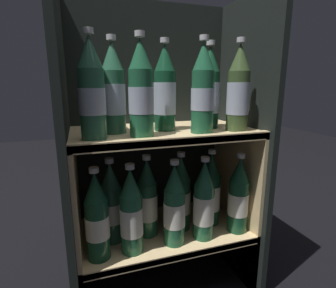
# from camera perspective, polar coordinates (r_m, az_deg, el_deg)

# --- Properties ---
(fridge_back_wall) EXTENTS (0.60, 0.02, 0.98)m
(fridge_back_wall) POSITION_cam_1_polar(r_m,az_deg,el_deg) (1.00, -3.86, 0.60)
(fridge_back_wall) COLOR black
(fridge_back_wall) RESTS_ON ground_plane
(fridge_side_left) EXTENTS (0.02, 0.35, 0.98)m
(fridge_side_left) POSITION_cam_1_polar(r_m,az_deg,el_deg) (0.81, -21.10, -3.19)
(fridge_side_left) COLOR black
(fridge_side_left) RESTS_ON ground_plane
(fridge_side_right) EXTENTS (0.02, 0.35, 0.98)m
(fridge_side_right) POSITION_cam_1_polar(r_m,az_deg,el_deg) (0.97, 15.64, -0.23)
(fridge_side_right) COLOR black
(fridge_side_right) RESTS_ON ground_plane
(shelf_lower) EXTENTS (0.56, 0.31, 0.22)m
(shelf_lower) POSITION_cam_1_polar(r_m,az_deg,el_deg) (0.96, -0.74, -20.17)
(shelf_lower) COLOR #DBBC84
(shelf_lower) RESTS_ON ground_plane
(shelf_upper) EXTENTS (0.56, 0.31, 0.56)m
(shelf_upper) POSITION_cam_1_polar(r_m,az_deg,el_deg) (0.86, -0.85, -7.37)
(shelf_upper) COLOR #DBBC84
(shelf_upper) RESTS_ON ground_plane
(bottle_upper_front_0) EXTENTS (0.07, 0.07, 0.27)m
(bottle_upper_front_0) POSITION_cam_1_polar(r_m,az_deg,el_deg) (0.69, -16.27, 10.80)
(bottle_upper_front_0) COLOR #285B42
(bottle_upper_front_0) RESTS_ON shelf_upper
(bottle_upper_front_1) EXTENTS (0.07, 0.07, 0.27)m
(bottle_upper_front_1) POSITION_cam_1_polar(r_m,az_deg,el_deg) (0.70, -5.90, 11.25)
(bottle_upper_front_1) COLOR #1E5638
(bottle_upper_front_1) RESTS_ON shelf_upper
(bottle_upper_front_2) EXTENTS (0.07, 0.07, 0.27)m
(bottle_upper_front_2) POSITION_cam_1_polar(r_m,az_deg,el_deg) (0.76, 7.58, 11.37)
(bottle_upper_front_2) COLOR #1E5638
(bottle_upper_front_2) RESTS_ON shelf_upper
(bottle_upper_front_3) EXTENTS (0.07, 0.07, 0.27)m
(bottle_upper_front_3) POSITION_cam_1_polar(r_m,az_deg,el_deg) (0.82, 15.05, 10.99)
(bottle_upper_front_3) COLOR #384C28
(bottle_upper_front_3) RESTS_ON shelf_upper
(bottle_upper_back_0) EXTENTS (0.07, 0.07, 0.27)m
(bottle_upper_back_0) POSITION_cam_1_polar(r_m,az_deg,el_deg) (0.77, -11.78, 11.10)
(bottle_upper_back_0) COLOR #285B42
(bottle_upper_back_0) RESTS_ON shelf_upper
(bottle_upper_back_1) EXTENTS (0.07, 0.07, 0.27)m
(bottle_upper_back_1) POSITION_cam_1_polar(r_m,az_deg,el_deg) (0.80, -0.71, 11.38)
(bottle_upper_back_1) COLOR #144228
(bottle_upper_back_1) RESTS_ON shelf_upper
(bottle_upper_back_2) EXTENTS (0.07, 0.07, 0.27)m
(bottle_upper_back_2) POSITION_cam_1_polar(r_m,az_deg,el_deg) (0.86, 8.93, 11.32)
(bottle_upper_back_2) COLOR #144228
(bottle_upper_back_2) RESTS_ON shelf_upper
(bottle_lower_front_0) EXTENTS (0.07, 0.07, 0.27)m
(bottle_lower_front_0) POSITION_cam_1_polar(r_m,az_deg,el_deg) (0.78, -15.19, -15.46)
(bottle_lower_front_0) COLOR #144228
(bottle_lower_front_0) RESTS_ON shelf_lower
(bottle_lower_front_1) EXTENTS (0.07, 0.07, 0.27)m
(bottle_lower_front_1) POSITION_cam_1_polar(r_m,az_deg,el_deg) (0.79, -7.98, -14.86)
(bottle_lower_front_1) COLOR #1E5638
(bottle_lower_front_1) RESTS_ON shelf_lower
(bottle_lower_front_2) EXTENTS (0.07, 0.07, 0.27)m
(bottle_lower_front_2) POSITION_cam_1_polar(r_m,az_deg,el_deg) (0.82, 1.39, -13.60)
(bottle_lower_front_2) COLOR #1E5638
(bottle_lower_front_2) RESTS_ON shelf_lower
(bottle_lower_front_3) EXTENTS (0.07, 0.07, 0.27)m
(bottle_lower_front_3) POSITION_cam_1_polar(r_m,az_deg,el_deg) (0.85, 7.79, -12.61)
(bottle_lower_front_3) COLOR #1E5638
(bottle_lower_front_3) RESTS_ON shelf_lower
(bottle_lower_front_4) EXTENTS (0.07, 0.07, 0.27)m
(bottle_lower_front_4) POSITION_cam_1_polar(r_m,az_deg,el_deg) (0.91, 15.07, -11.15)
(bottle_lower_front_4) COLOR #144228
(bottle_lower_front_4) RESTS_ON shelf_lower
(bottle_lower_back_0) EXTENTS (0.07, 0.07, 0.27)m
(bottle_lower_back_0) POSITION_cam_1_polar(r_m,az_deg,el_deg) (0.85, -12.21, -12.83)
(bottle_lower_back_0) COLOR #285B42
(bottle_lower_back_0) RESTS_ON shelf_lower
(bottle_lower_back_1) EXTENTS (0.07, 0.07, 0.27)m
(bottle_lower_back_1) POSITION_cam_1_polar(r_m,az_deg,el_deg) (0.86, -4.54, -12.11)
(bottle_lower_back_1) COLOR #1E5638
(bottle_lower_back_1) RESTS_ON shelf_lower
(bottle_lower_back_2) EXTENTS (0.07, 0.07, 0.27)m
(bottle_lower_back_2) POSITION_cam_1_polar(r_m,az_deg,el_deg) (0.90, 2.76, -11.12)
(bottle_lower_back_2) COLOR #1E5638
(bottle_lower_back_2) RESTS_ON shelf_lower
(bottle_lower_back_3) EXTENTS (0.07, 0.07, 0.27)m
(bottle_lower_back_3) POSITION_cam_1_polar(r_m,az_deg,el_deg) (0.94, 9.26, -10.15)
(bottle_lower_back_3) COLOR #144228
(bottle_lower_back_3) RESTS_ON shelf_lower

